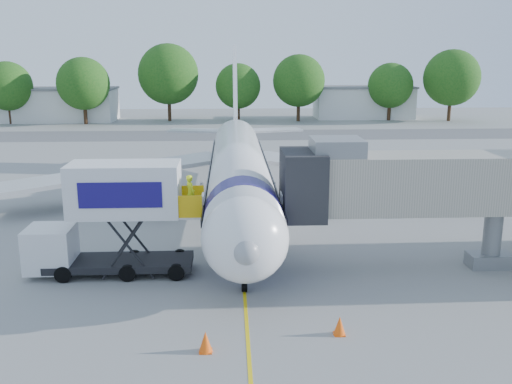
{
  "coord_description": "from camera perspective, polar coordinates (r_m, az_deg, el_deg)",
  "views": [
    {
      "loc": [
        -0.63,
        -33.59,
        10.48
      ],
      "look_at": [
        0.81,
        -3.55,
        3.2
      ],
      "focal_mm": 40.0,
      "sensor_mm": 36.0,
      "label": 1
    }
  ],
  "objects": [
    {
      "name": "ground",
      "position": [
        35.19,
        -1.6,
        -3.72
      ],
      "size": [
        160.0,
        160.0,
        0.0
      ],
      "primitive_type": "plane",
      "color": "gray",
      "rests_on": "ground"
    },
    {
      "name": "guidance_line",
      "position": [
        35.19,
        -1.6,
        -3.71
      ],
      "size": [
        0.15,
        70.0,
        0.01
      ],
      "primitive_type": "cube",
      "color": "yellow",
      "rests_on": "ground"
    },
    {
      "name": "taxiway_strip",
      "position": [
        76.31,
        -2.26,
        5.71
      ],
      "size": [
        120.0,
        10.0,
        0.01
      ],
      "primitive_type": "cube",
      "color": "#59595B",
      "rests_on": "ground"
    },
    {
      "name": "aircraft",
      "position": [
        38.46,
        -1.76,
        2.31
      ],
      "size": [
        34.17,
        37.73,
        11.35
      ],
      "color": "white",
      "rests_on": "ground"
    },
    {
      "name": "jet_bridge",
      "position": [
        28.61,
        14.86,
        0.76
      ],
      "size": [
        13.9,
        3.2,
        6.6
      ],
      "color": "#ABA292",
      "rests_on": "ground"
    },
    {
      "name": "catering_hiloader",
      "position": [
        28.25,
        -14.16,
        -2.68
      ],
      "size": [
        8.5,
        2.44,
        5.5
      ],
      "color": "black",
      "rests_on": "ground"
    },
    {
      "name": "safety_cone_a",
      "position": [
        22.63,
        8.36,
        -13.11
      ],
      "size": [
        0.47,
        0.47,
        0.75
      ],
      "color": "#FF560D",
      "rests_on": "ground"
    },
    {
      "name": "safety_cone_b",
      "position": [
        21.32,
        -5.07,
        -14.72
      ],
      "size": [
        0.5,
        0.5,
        0.8
      ],
      "color": "#FF560D",
      "rests_on": "ground"
    },
    {
      "name": "outbuilding_left",
      "position": [
        97.82,
        -19.19,
        8.29
      ],
      "size": [
        18.4,
        8.4,
        5.3
      ],
      "color": "silver",
      "rests_on": "ground"
    },
    {
      "name": "outbuilding_right",
      "position": [
        98.54,
        10.67,
        8.83
      ],
      "size": [
        16.4,
        7.4,
        5.3
      ],
      "color": "silver",
      "rests_on": "ground"
    },
    {
      "name": "tree_a",
      "position": [
        96.02,
        -23.61,
        9.68
      ],
      "size": [
        7.44,
        7.44,
        9.49
      ],
      "color": "#382314",
      "rests_on": "ground"
    },
    {
      "name": "tree_b",
      "position": [
        91.69,
        -16.89,
        10.33
      ],
      "size": [
        7.94,
        7.94,
        10.12
      ],
      "color": "#382314",
      "rests_on": "ground"
    },
    {
      "name": "tree_c",
      "position": [
        93.31,
        -8.77,
        11.57
      ],
      "size": [
        9.56,
        9.56,
        12.19
      ],
      "color": "#382314",
      "rests_on": "ground"
    },
    {
      "name": "tree_d",
      "position": [
        92.17,
        -1.81,
        10.54
      ],
      "size": [
        7.16,
        7.16,
        9.13
      ],
      "color": "#382314",
      "rests_on": "ground"
    },
    {
      "name": "tree_e",
      "position": [
        92.2,
        4.31,
        11.03
      ],
      "size": [
        8.25,
        8.25,
        10.52
      ],
      "color": "#382314",
      "rests_on": "ground"
    },
    {
      "name": "tree_f",
      "position": [
        95.75,
        13.29,
        10.32
      ],
      "size": [
        7.21,
        7.21,
        9.19
      ],
      "color": "#382314",
      "rests_on": "ground"
    },
    {
      "name": "tree_g",
      "position": [
        97.15,
        18.99,
        10.75
      ],
      "size": [
        8.86,
        8.86,
        11.29
      ],
      "color": "#382314",
      "rests_on": "ground"
    }
  ]
}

